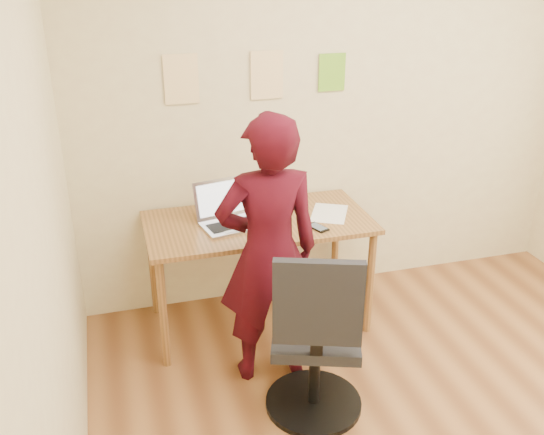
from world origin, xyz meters
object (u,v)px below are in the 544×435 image
object	(u,v)px
office_chair	(316,347)
desk	(258,233)
phone	(318,227)
laptop	(228,215)
person	(268,253)

from	to	relation	value
office_chair	desk	bearing A→B (deg)	112.81
phone	laptop	bearing A→B (deg)	134.08
phone	office_chair	bearing A→B (deg)	-132.56
phone	office_chair	world-z (taller)	office_chair
laptop	person	distance (m)	0.54
laptop	person	world-z (taller)	person
office_chair	laptop	bearing A→B (deg)	123.96
desk	person	bearing A→B (deg)	-98.51
office_chair	person	xyz separation A→B (m)	(-0.13, 0.42, 0.35)
phone	office_chair	size ratio (longest dim) A/B	0.15
person	office_chair	bearing A→B (deg)	110.20
phone	person	size ratio (longest dim) A/B	0.10
desk	person	world-z (taller)	person
desk	office_chair	distance (m)	0.96
person	desk	bearing A→B (deg)	-96.12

